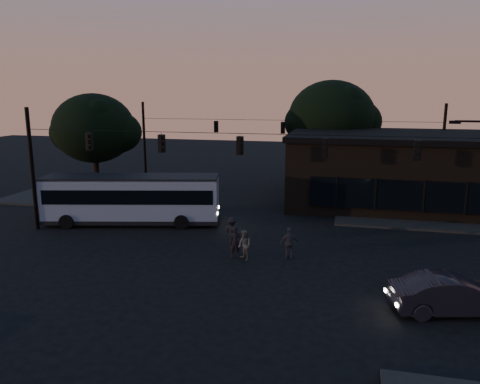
% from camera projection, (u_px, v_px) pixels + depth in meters
% --- Properties ---
extents(ground, '(120.00, 120.00, 0.00)m').
position_uv_depth(ground, '(221.00, 270.00, 22.44)').
color(ground, black).
rests_on(ground, ground).
extents(sidewalk_far_right, '(14.00, 10.00, 0.15)m').
position_uv_depth(sidewalk_far_right, '(438.00, 212.00, 33.03)').
color(sidewalk_far_right, black).
rests_on(sidewalk_far_right, ground).
extents(sidewalk_far_left, '(14.00, 10.00, 0.15)m').
position_uv_depth(sidewalk_far_left, '(104.00, 194.00, 38.91)').
color(sidewalk_far_left, black).
rests_on(sidewalk_far_left, ground).
extents(building, '(15.40, 10.41, 5.40)m').
position_uv_depth(building, '(394.00, 169.00, 35.03)').
color(building, black).
rests_on(building, ground).
extents(tree_behind, '(7.60, 7.60, 9.43)m').
position_uv_depth(tree_behind, '(331.00, 117.00, 41.17)').
color(tree_behind, black).
rests_on(tree_behind, ground).
extents(tree_left, '(6.40, 6.40, 8.30)m').
position_uv_depth(tree_left, '(94.00, 128.00, 36.82)').
color(tree_left, black).
rests_on(tree_left, ground).
extents(signal_rig_near, '(26.24, 0.30, 7.50)m').
position_uv_depth(signal_rig_near, '(240.00, 166.00, 25.32)').
color(signal_rig_near, black).
rests_on(signal_rig_near, ground).
extents(signal_rig_far, '(26.24, 0.30, 7.50)m').
position_uv_depth(signal_rig_far, '(283.00, 141.00, 40.59)').
color(signal_rig_far, black).
rests_on(signal_rig_far, ground).
extents(bus, '(11.44, 4.99, 3.14)m').
position_uv_depth(bus, '(132.00, 197.00, 30.03)').
color(bus, gray).
rests_on(bus, ground).
extents(car, '(4.84, 2.68, 1.51)m').
position_uv_depth(car, '(452.00, 295.00, 17.92)').
color(car, black).
rests_on(car, ground).
extents(pedestrian_a, '(0.68, 0.53, 1.63)m').
position_uv_depth(pedestrian_a, '(235.00, 242.00, 23.98)').
color(pedestrian_a, black).
rests_on(pedestrian_a, ground).
extents(pedestrian_b, '(0.94, 0.94, 1.54)m').
position_uv_depth(pedestrian_b, '(244.00, 245.00, 23.66)').
color(pedestrian_b, '#54524C').
rests_on(pedestrian_b, ground).
extents(pedestrian_c, '(1.03, 0.62, 1.64)m').
position_uv_depth(pedestrian_c, '(289.00, 243.00, 23.84)').
color(pedestrian_c, '#2F2D37').
rests_on(pedestrian_c, ground).
extents(pedestrian_d, '(1.15, 1.12, 1.58)m').
position_uv_depth(pedestrian_d, '(232.00, 231.00, 26.01)').
color(pedestrian_d, black).
rests_on(pedestrian_d, ground).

